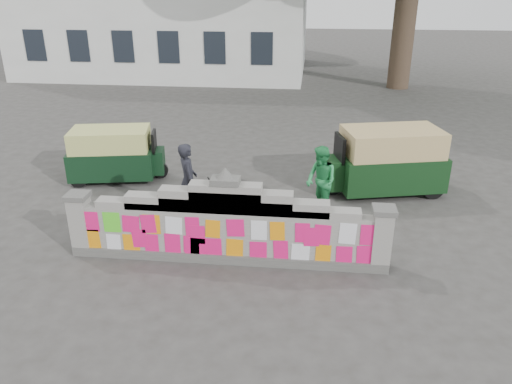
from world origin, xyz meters
TOP-DOWN VIEW (x-y plane):
  - ground at (0.00, 0.00)m, footprint 100.00×100.00m
  - parapet_wall at (-0.00, -0.01)m, footprint 6.48×0.44m
  - building at (-7.00, 21.98)m, footprint 16.00×10.00m
  - cyclist_bike at (-1.12, 1.49)m, footprint 2.04×1.36m
  - cyclist_rider at (-1.12, 1.49)m, footprint 0.62×0.74m
  - pedestrian at (1.87, 2.43)m, footprint 0.98×1.03m
  - rickshaw_left at (-3.84, 4.02)m, footprint 2.75×1.65m
  - rickshaw_right at (3.61, 3.95)m, footprint 3.22×2.04m

SIDE VIEW (x-z plane):
  - ground at x=0.00m, z-range 0.00..0.00m
  - cyclist_bike at x=-1.12m, z-range 0.00..1.01m
  - parapet_wall at x=0.00m, z-range -0.26..1.75m
  - rickshaw_left at x=-3.84m, z-range 0.03..1.50m
  - pedestrian at x=1.87m, z-range 0.00..1.68m
  - cyclist_rider at x=-1.12m, z-range 0.00..1.72m
  - rickshaw_right at x=3.61m, z-range 0.03..1.76m
  - building at x=-7.00m, z-range -0.44..8.46m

